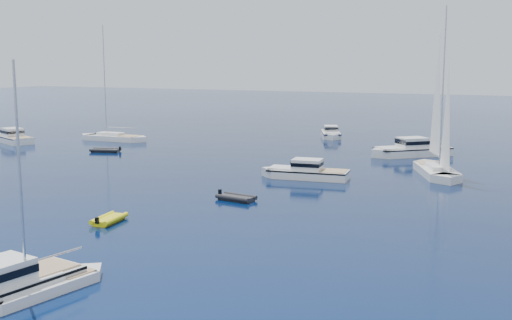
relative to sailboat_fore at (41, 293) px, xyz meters
The scene contains 11 objects.
ground 9.65m from the sailboat_fore, 90.54° to the left, with size 400.00×400.00×0.00m, color #081F51.
motor_cruiser_centre 35.37m from the sailboat_fore, 88.58° to the left, with size 2.91×9.50×2.49m, color silver, non-canonical shape.
motor_cruiser_far_l 65.02m from the sailboat_fore, 137.12° to the left, with size 3.10×10.13×2.66m, color white, non-canonical shape.
motor_cruiser_distant 55.53m from the sailboat_fore, 82.43° to the left, with size 3.42×11.18×2.94m, color silver, non-canonical shape.
motor_cruiser_horizon 69.99m from the sailboat_fore, 96.36° to the left, with size 2.67×8.71×2.29m, color silver, non-canonical shape.
sailboat_fore is the anchor object (origin of this frame).
sailboat_sails_r 44.51m from the sailboat_fore, 73.76° to the left, with size 3.10×11.94×17.55m, color silver, non-canonical shape.
sailboat_far_l 63.17m from the sailboat_fore, 124.37° to the left, with size 3.08×11.84×17.41m, color white, non-canonical shape.
tender_yellow 14.18m from the sailboat_fore, 114.39° to the left, with size 1.80×3.19×0.95m, color yellow, non-canonical shape.
tender_grey_near 23.40m from the sailboat_fore, 91.97° to the left, with size 1.90×3.42×0.95m, color black, non-canonical shape.
tender_grey_far 51.03m from the sailboat_fore, 124.74° to the left, with size 2.12×3.90×0.95m, color black, non-canonical shape.
Camera 1 is at (22.72, -32.57, 11.51)m, focal length 44.31 mm.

